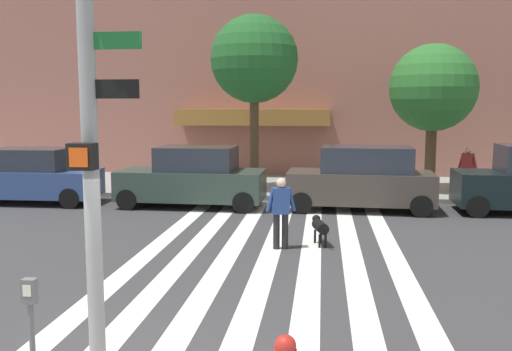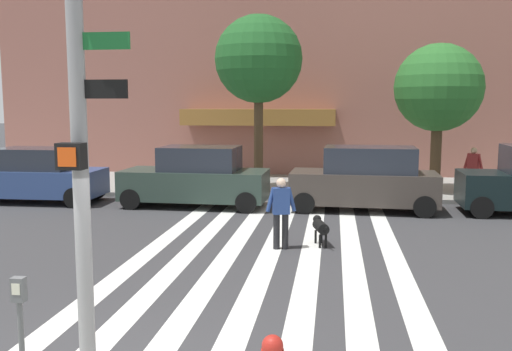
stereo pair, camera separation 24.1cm
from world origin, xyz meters
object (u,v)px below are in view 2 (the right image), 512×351
(parked_car_near_curb, at_px, (33,176))
(parked_car_third_in_line, at_px, (365,180))
(parked_car_behind_first, at_px, (196,178))
(street_tree_nearest, at_px, (259,60))
(dog_on_leash, at_px, (320,227))
(pedestrian_dog_walker, at_px, (281,209))
(pedestrian_bystander, at_px, (473,168))
(parking_meter_curbside, at_px, (20,322))
(street_tree_middle, at_px, (438,88))
(traffic_light_pole, at_px, (75,82))

(parked_car_near_curb, distance_m, parked_car_third_in_line, 11.06)
(parked_car_behind_first, height_order, street_tree_nearest, street_tree_nearest)
(parked_car_near_curb, height_order, parked_car_behind_first, parked_car_behind_first)
(parked_car_third_in_line, distance_m, street_tree_nearest, 6.08)
(dog_on_leash, bearing_deg, parked_car_behind_first, 132.19)
(dog_on_leash, bearing_deg, parked_car_near_curb, 155.14)
(parked_car_near_curb, bearing_deg, pedestrian_dog_walker, -29.39)
(parked_car_third_in_line, bearing_deg, pedestrian_bystander, 37.62)
(parking_meter_curbside, xyz_separation_m, parked_car_third_in_line, (4.21, 12.24, -0.05))
(street_tree_middle, bearing_deg, street_tree_nearest, -175.29)
(traffic_light_pole, distance_m, dog_on_leash, 8.25)
(pedestrian_bystander, bearing_deg, street_tree_nearest, -178.29)
(parking_meter_curbside, xyz_separation_m, pedestrian_dog_walker, (2.06, 7.23, -0.10))
(parked_car_behind_first, bearing_deg, street_tree_nearest, 59.37)
(street_tree_nearest, height_order, pedestrian_bystander, street_tree_nearest)
(parked_car_near_curb, bearing_deg, parking_meter_curbside, -60.78)
(traffic_light_pole, relative_size, parking_meter_curbside, 4.26)
(parking_meter_curbside, bearing_deg, street_tree_nearest, 88.14)
(street_tree_middle, bearing_deg, parked_car_third_in_line, -128.86)
(traffic_light_pole, xyz_separation_m, pedestrian_bystander, (7.64, 14.82, -2.44))
(street_tree_nearest, xyz_separation_m, pedestrian_bystander, (7.65, 0.23, -3.81))
(parked_car_near_curb, height_order, dog_on_leash, parked_car_near_curb)
(parked_car_third_in_line, bearing_deg, parked_car_near_curb, 179.99)
(parked_car_near_curb, xyz_separation_m, dog_on_leash, (9.79, -4.54, -0.44))
(street_tree_nearest, bearing_deg, parked_car_behind_first, -120.63)
(traffic_light_pole, distance_m, parking_meter_curbside, 2.58)
(traffic_light_pole, xyz_separation_m, street_tree_nearest, (-0.01, 14.59, 1.36))
(traffic_light_pole, bearing_deg, pedestrian_dog_walker, 77.07)
(traffic_light_pole, bearing_deg, parking_meter_curbside, -138.46)
(parked_car_near_curb, bearing_deg, parked_car_third_in_line, -0.01)
(street_tree_middle, relative_size, pedestrian_bystander, 3.24)
(parked_car_behind_first, distance_m, pedestrian_bystander, 9.78)
(pedestrian_dog_walker, height_order, dog_on_leash, pedestrian_dog_walker)
(dog_on_leash, relative_size, pedestrian_bystander, 0.63)
(parked_car_near_curb, height_order, pedestrian_dog_walker, parked_car_near_curb)
(street_tree_nearest, bearing_deg, dog_on_leash, -71.49)
(traffic_light_pole, distance_m, pedestrian_dog_walker, 7.43)
(parking_meter_curbside, height_order, pedestrian_dog_walker, pedestrian_dog_walker)
(pedestrian_bystander, bearing_deg, dog_on_leash, -124.49)
(parking_meter_curbside, relative_size, street_tree_nearest, 0.21)
(street_tree_middle, xyz_separation_m, pedestrian_bystander, (1.25, -0.30, -2.79))
(parked_car_third_in_line, relative_size, pedestrian_bystander, 2.77)
(parking_meter_curbside, height_order, street_tree_middle, street_tree_middle)
(parking_meter_curbside, height_order, parked_car_near_curb, parked_car_near_curb)
(street_tree_nearest, height_order, dog_on_leash, street_tree_nearest)
(parked_car_behind_first, relative_size, pedestrian_bystander, 2.87)
(parked_car_near_curb, bearing_deg, dog_on_leash, -24.86)
(traffic_light_pole, relative_size, pedestrian_dog_walker, 3.54)
(parked_car_near_curb, bearing_deg, pedestrian_bystander, 11.41)
(street_tree_nearest, distance_m, pedestrian_bystander, 8.55)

